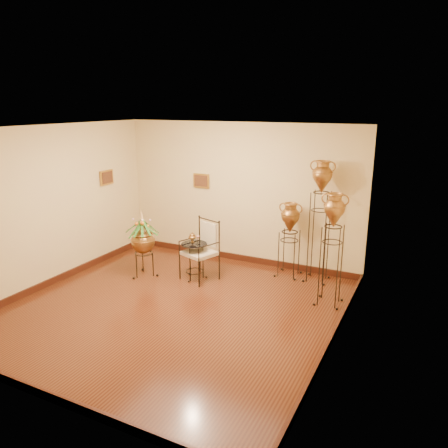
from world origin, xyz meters
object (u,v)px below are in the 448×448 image
at_px(amphora_tall, 320,221).
at_px(planter_urn, 143,239).
at_px(armchair, 199,251).
at_px(amphora_mid, 332,249).
at_px(side_table, 194,260).

height_order(amphora_tall, planter_urn, amphora_tall).
height_order(amphora_tall, armchair, amphora_tall).
height_order(amphora_mid, armchair, amphora_mid).
bearing_deg(armchair, amphora_mid, 20.20).
xyz_separation_m(amphora_mid, planter_urn, (-3.40, -0.35, -0.22)).
xyz_separation_m(armchair, side_table, (-0.10, -0.01, -0.20)).
relative_size(planter_urn, armchair, 1.16).
height_order(amphora_mid, side_table, amphora_mid).
xyz_separation_m(amphora_mid, side_table, (-2.48, -0.06, -0.58)).
bearing_deg(amphora_tall, armchair, -154.88).
height_order(amphora_tall, amphora_mid, amphora_tall).
bearing_deg(planter_urn, amphora_mid, 5.93).
bearing_deg(amphora_mid, side_table, -178.72).
relative_size(amphora_tall, amphora_mid, 1.20).
bearing_deg(amphora_tall, planter_urn, -157.73).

